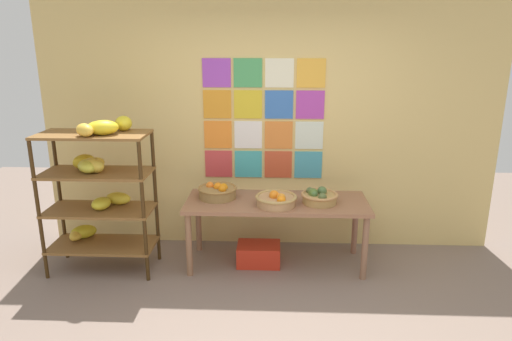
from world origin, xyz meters
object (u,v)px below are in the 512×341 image
Objects in this scene: banana_shelf_unit at (97,181)px; display_table at (277,208)px; fruit_basket_centre at (319,197)px; produce_crate_under_table at (259,254)px; fruit_basket_left at (218,191)px; fruit_basket_back_right at (276,199)px.

banana_shelf_unit is 0.85× the size of display_table.
fruit_basket_centre reaches higher than produce_crate_under_table.
display_table is (1.72, 0.16, -0.30)m from banana_shelf_unit.
fruit_basket_left is at bearing 169.85° from produce_crate_under_table.
display_table is 0.53m from produce_crate_under_table.
fruit_basket_back_right is 1.01× the size of fruit_basket_left.
fruit_basket_back_right is at bearing -36.20° from produce_crate_under_table.
display_table is at bearing 5.29° from banana_shelf_unit.
fruit_basket_left reaches higher than fruit_basket_back_right.
produce_crate_under_table is at bearing 176.27° from fruit_basket_centre.
fruit_basket_centre is 0.89× the size of fruit_basket_back_right.
fruit_basket_back_right reaches higher than display_table.
display_table is at bearing 88.21° from fruit_basket_back_right.
fruit_basket_centre is at bearing 11.96° from fruit_basket_back_right.
fruit_basket_back_right is (-0.00, -0.14, 0.14)m from display_table.
fruit_basket_back_right is (-0.41, -0.09, -0.00)m from fruit_basket_centre.
fruit_basket_left is at bearing 173.58° from fruit_basket_centre.
display_table is at bearing 173.44° from fruit_basket_centre.
display_table is 0.61m from fruit_basket_left.
fruit_basket_centre is at bearing -6.56° from display_table.
fruit_basket_centre reaches higher than fruit_basket_back_right.
banana_shelf_unit reaches higher than fruit_basket_back_right.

